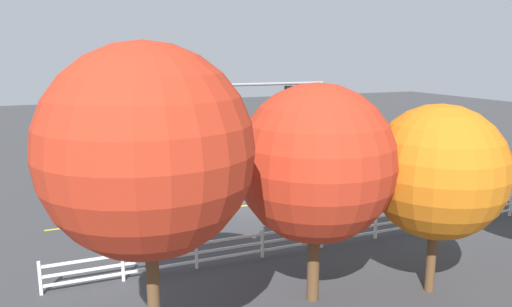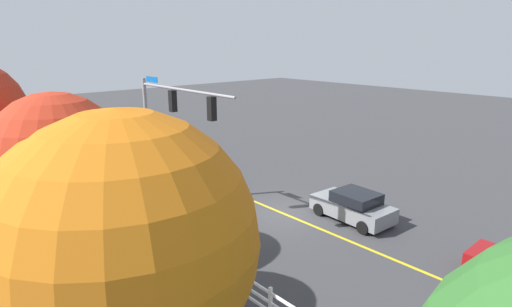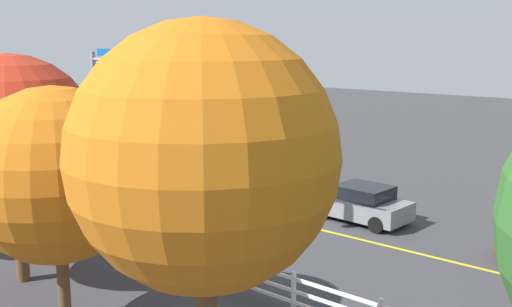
% 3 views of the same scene
% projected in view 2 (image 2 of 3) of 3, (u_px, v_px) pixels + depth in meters
% --- Properties ---
extents(ground_plane, '(120.00, 120.00, 0.00)m').
position_uv_depth(ground_plane, '(284.00, 214.00, 21.28)').
color(ground_plane, '#38383A').
extents(lane_center_stripe, '(28.00, 0.16, 0.01)m').
position_uv_depth(lane_center_stripe, '(348.00, 240.00, 18.40)').
color(lane_center_stripe, gold).
rests_on(lane_center_stripe, ground_plane).
extents(signal_assembly, '(7.52, 0.38, 6.90)m').
position_uv_depth(signal_assembly, '(168.00, 121.00, 20.00)').
color(signal_assembly, gray).
rests_on(signal_assembly, ground_plane).
extents(car_0, '(4.12, 2.19, 1.49)m').
position_uv_depth(car_0, '(353.00, 206.00, 20.38)').
color(car_0, slate).
rests_on(car_0, ground_plane).
extents(white_rail_fence, '(26.10, 0.10, 1.15)m').
position_uv_depth(white_rail_fence, '(220.00, 270.00, 14.89)').
color(white_rail_fence, white).
rests_on(white_rail_fence, ground_plane).
extents(tree_0, '(4.85, 4.85, 6.86)m').
position_uv_depth(tree_0, '(58.00, 158.00, 15.17)').
color(tree_0, brown).
rests_on(tree_0, ground_plane).
extents(tree_1, '(4.29, 4.29, 6.18)m').
position_uv_depth(tree_1, '(68.00, 204.00, 11.90)').
color(tree_1, brown).
rests_on(tree_1, ground_plane).
extents(tree_2, '(4.45, 4.45, 7.57)m').
position_uv_depth(tree_2, '(126.00, 243.00, 6.84)').
color(tree_2, brown).
rests_on(tree_2, ground_plane).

